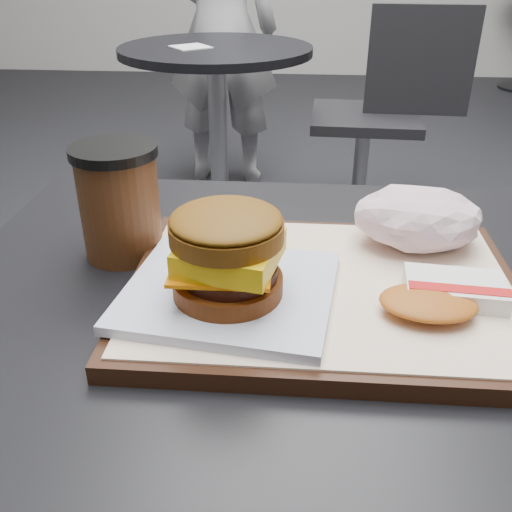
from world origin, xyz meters
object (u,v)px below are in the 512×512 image
object	(u,v)px
neighbor_table	(217,102)
neighbor_chair	(383,106)
customer_table	(319,430)
hash_brown	(443,295)
serving_tray	(323,291)
patron	(221,28)
crumpled_wrapper	(418,218)
coffee_cup	(119,198)
breakfast_sandwich	(228,263)

from	to	relation	value
neighbor_table	neighbor_chair	world-z (taller)	neighbor_chair
customer_table	neighbor_table	bearing A→B (deg)	101.98
customer_table	hash_brown	world-z (taller)	hash_brown
neighbor_chair	neighbor_table	bearing A→B (deg)	-166.51
serving_tray	patron	distance (m)	2.34
customer_table	serving_tray	size ratio (longest dim) A/B	2.11
serving_tray	patron	world-z (taller)	patron
crumpled_wrapper	coffee_cup	xyz separation A→B (m)	(-0.32, -0.01, 0.02)
patron	serving_tray	bearing A→B (deg)	101.03
breakfast_sandwich	customer_table	bearing A→B (deg)	25.50
serving_tray	crumpled_wrapper	xyz separation A→B (m)	(0.10, 0.09, 0.04)
neighbor_table	neighbor_chair	xyz separation A→B (m)	(0.64, 0.15, -0.04)
neighbor_table	patron	xyz separation A→B (m)	(-0.07, 0.64, 0.18)
customer_table	serving_tray	world-z (taller)	serving_tray
crumpled_wrapper	neighbor_chair	xyz separation A→B (m)	(0.19, 1.72, -0.31)
crumpled_wrapper	coffee_cup	size ratio (longest dim) A/B	1.08
breakfast_sandwich	patron	size ratio (longest dim) A/B	0.14
coffee_cup	patron	xyz separation A→B (m)	(-0.19, 2.22, -0.11)
breakfast_sandwich	crumpled_wrapper	xyz separation A→B (m)	(0.19, 0.13, -0.01)
customer_table	crumpled_wrapper	xyz separation A→B (m)	(0.09, 0.08, 0.24)
crumpled_wrapper	coffee_cup	bearing A→B (deg)	-177.99
neighbor_table	neighbor_chair	size ratio (longest dim) A/B	0.85
breakfast_sandwich	neighbor_chair	world-z (taller)	breakfast_sandwich
customer_table	patron	distance (m)	2.33
hash_brown	neighbor_table	world-z (taller)	hash_brown
breakfast_sandwich	hash_brown	xyz separation A→B (m)	(0.19, 0.01, -0.03)
customer_table	neighbor_table	world-z (taller)	customer_table
coffee_cup	neighbor_table	distance (m)	1.61
customer_table	hash_brown	xyz separation A→B (m)	(0.10, -0.04, 0.22)
hash_brown	crumpled_wrapper	world-z (taller)	crumpled_wrapper
customer_table	neighbor_chair	world-z (taller)	neighbor_chair
serving_tray	crumpled_wrapper	size ratio (longest dim) A/B	2.79
neighbor_chair	patron	size ratio (longest dim) A/B	0.60
neighbor_chair	crumpled_wrapper	bearing A→B (deg)	-96.43
crumpled_wrapper	customer_table	bearing A→B (deg)	-138.68
hash_brown	neighbor_chair	xyz separation A→B (m)	(0.19, 1.84, -0.29)
coffee_cup	patron	distance (m)	2.23
hash_brown	coffee_cup	xyz separation A→B (m)	(-0.33, 0.11, 0.04)
crumpled_wrapper	patron	xyz separation A→B (m)	(-0.51, 2.21, -0.09)
serving_tray	coffee_cup	distance (m)	0.24
customer_table	coffee_cup	world-z (taller)	coffee_cup
serving_tray	neighbor_chair	distance (m)	1.85
serving_tray	coffee_cup	size ratio (longest dim) A/B	3.02
patron	hash_brown	bearing A→B (deg)	103.41
neighbor_table	customer_table	bearing A→B (deg)	-78.02
hash_brown	neighbor_chair	world-z (taller)	neighbor_chair
breakfast_sandwich	patron	world-z (taller)	patron
breakfast_sandwich	coffee_cup	xyz separation A→B (m)	(-0.13, 0.12, 0.01)
coffee_cup	customer_table	bearing A→B (deg)	-17.54
patron	crumpled_wrapper	bearing A→B (deg)	103.96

